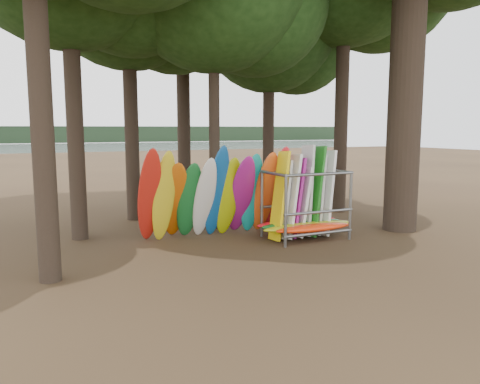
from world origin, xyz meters
name	(u,v)px	position (x,y,z in m)	size (l,w,h in m)	color
ground	(278,243)	(0.00, 0.00, 0.00)	(120.00, 120.00, 0.00)	#47331E
lake	(78,152)	(0.00, 60.00, 0.00)	(160.00, 160.00, 0.00)	gray
far_shore	(56,135)	(0.00, 110.00, 2.00)	(160.00, 4.00, 4.00)	black
oak_3	(269,22)	(2.96, 6.25, 7.90)	(6.86, 6.86, 10.91)	black
kayak_row	(219,195)	(-1.32, 1.45, 1.34)	(5.01, 2.12, 3.04)	red
storage_rack	(305,206)	(1.10, 0.25, 1.00)	(3.17, 1.51, 2.92)	slate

